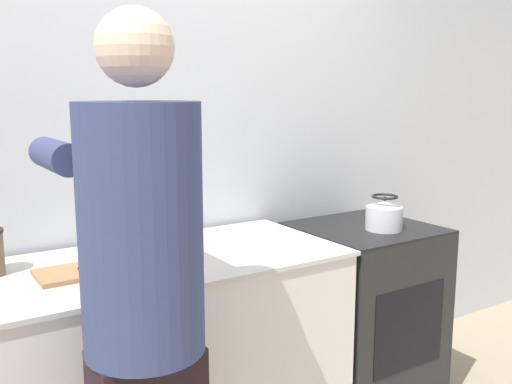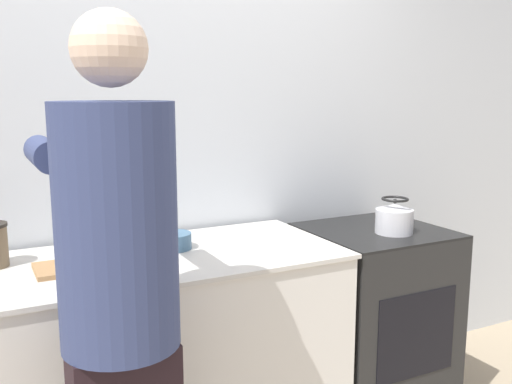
% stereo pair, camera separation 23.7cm
% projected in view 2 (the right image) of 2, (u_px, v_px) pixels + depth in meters
% --- Properties ---
extents(wall_back, '(8.00, 0.05, 2.60)m').
position_uv_depth(wall_back, '(167.00, 155.00, 2.71)').
color(wall_back, silver).
rests_on(wall_back, ground_plane).
extents(counter, '(1.81, 0.72, 0.94)m').
position_uv_depth(counter, '(127.00, 370.00, 2.34)').
color(counter, silver).
rests_on(counter, ground_plane).
extents(oven, '(0.64, 0.62, 0.93)m').
position_uv_depth(oven, '(373.00, 319.00, 2.87)').
color(oven, black).
rests_on(oven, ground_plane).
extents(person, '(0.39, 0.63, 1.82)m').
position_uv_depth(person, '(119.00, 301.00, 1.68)').
color(person, black).
rests_on(person, ground_plane).
extents(cutting_board, '(0.39, 0.20, 0.02)m').
position_uv_depth(cutting_board, '(89.00, 265.00, 2.18)').
color(cutting_board, '#A87A4C').
rests_on(cutting_board, counter).
extents(knife, '(0.21, 0.10, 0.01)m').
position_uv_depth(knife, '(100.00, 259.00, 2.22)').
color(knife, silver).
rests_on(knife, cutting_board).
extents(kettle, '(0.18, 0.18, 0.17)m').
position_uv_depth(kettle, '(394.00, 218.00, 2.70)').
color(kettle, silver).
rests_on(kettle, oven).
extents(bowl_mixing, '(0.16, 0.16, 0.07)m').
position_uv_depth(bowl_mixing, '(173.00, 241.00, 2.43)').
color(bowl_mixing, '#426684').
rests_on(bowl_mixing, counter).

